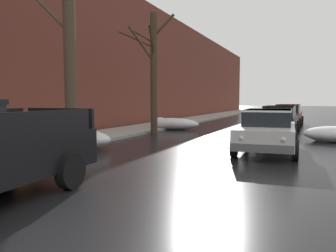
{
  "coord_description": "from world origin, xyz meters",
  "views": [
    {
      "loc": [
        3.2,
        2.77,
        1.76
      ],
      "look_at": [
        -0.52,
        11.57,
        1.0
      ],
      "focal_mm": 35.84,
      "sensor_mm": 36.0,
      "label": 1
    }
  ],
  "objects_px": {
    "bare_tree_mid_block": "(153,70)",
    "sedan_white_parked_kerbside_close": "(267,129)",
    "bare_tree_second_along_sidewalk": "(70,40)",
    "sedan_maroon_parked_far_down_block": "(288,114)",
    "fire_hydrant": "(22,148)",
    "sedan_black_parked_kerbside_mid": "(279,119)"
  },
  "relations": [
    {
      "from": "bare_tree_mid_block",
      "to": "sedan_black_parked_kerbside_mid",
      "type": "distance_m",
      "value": 7.01
    },
    {
      "from": "sedan_white_parked_kerbside_close",
      "to": "bare_tree_second_along_sidewalk",
      "type": "bearing_deg",
      "value": -157.68
    },
    {
      "from": "bare_tree_mid_block",
      "to": "sedan_white_parked_kerbside_close",
      "type": "bearing_deg",
      "value": -32.75
    },
    {
      "from": "fire_hydrant",
      "to": "bare_tree_mid_block",
      "type": "bearing_deg",
      "value": 88.81
    },
    {
      "from": "sedan_black_parked_kerbside_mid",
      "to": "bare_tree_second_along_sidewalk",
      "type": "bearing_deg",
      "value": -122.83
    },
    {
      "from": "sedan_white_parked_kerbside_close",
      "to": "sedan_black_parked_kerbside_mid",
      "type": "height_order",
      "value": "same"
    },
    {
      "from": "bare_tree_mid_block",
      "to": "sedan_white_parked_kerbside_close",
      "type": "distance_m",
      "value": 7.67
    },
    {
      "from": "bare_tree_mid_block",
      "to": "sedan_white_parked_kerbside_close",
      "type": "relative_size",
      "value": 1.35
    },
    {
      "from": "sedan_white_parked_kerbside_close",
      "to": "bare_tree_mid_block",
      "type": "bearing_deg",
      "value": 147.25
    },
    {
      "from": "sedan_black_parked_kerbside_mid",
      "to": "fire_hydrant",
      "type": "distance_m",
      "value": 12.73
    },
    {
      "from": "bare_tree_second_along_sidewalk",
      "to": "sedan_maroon_parked_far_down_block",
      "type": "distance_m",
      "value": 16.29
    },
    {
      "from": "bare_tree_mid_block",
      "to": "sedan_maroon_parked_far_down_block",
      "type": "xyz_separation_m",
      "value": [
        6.04,
        8.43,
        -2.51
      ]
    },
    {
      "from": "sedan_white_parked_kerbside_close",
      "to": "fire_hydrant",
      "type": "relative_size",
      "value": 6.37
    },
    {
      "from": "sedan_maroon_parked_far_down_block",
      "to": "fire_hydrant",
      "type": "xyz_separation_m",
      "value": [
        -6.22,
        -16.82,
        -0.4
      ]
    },
    {
      "from": "bare_tree_mid_block",
      "to": "sedan_white_parked_kerbside_close",
      "type": "height_order",
      "value": "bare_tree_mid_block"
    },
    {
      "from": "sedan_white_parked_kerbside_close",
      "to": "fire_hydrant",
      "type": "distance_m",
      "value": 7.71
    },
    {
      "from": "bare_tree_second_along_sidewalk",
      "to": "bare_tree_mid_block",
      "type": "distance_m",
      "value": 6.43
    },
    {
      "from": "sedan_white_parked_kerbside_close",
      "to": "sedan_maroon_parked_far_down_block",
      "type": "relative_size",
      "value": 1.04
    },
    {
      "from": "bare_tree_second_along_sidewalk",
      "to": "sedan_maroon_parked_far_down_block",
      "type": "bearing_deg",
      "value": 67.9
    },
    {
      "from": "sedan_white_parked_kerbside_close",
      "to": "sedan_black_parked_kerbside_mid",
      "type": "xyz_separation_m",
      "value": [
        -0.16,
        6.68,
        -0.0
      ]
    },
    {
      "from": "bare_tree_mid_block",
      "to": "fire_hydrant",
      "type": "bearing_deg",
      "value": -91.19
    },
    {
      "from": "bare_tree_mid_block",
      "to": "fire_hydrant",
      "type": "relative_size",
      "value": 8.6
    }
  ]
}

